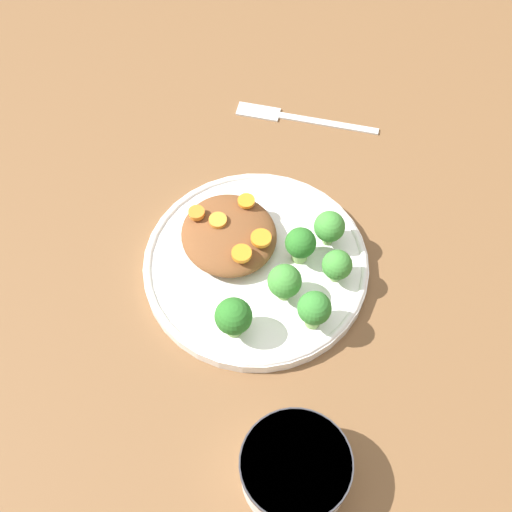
{
  "coord_description": "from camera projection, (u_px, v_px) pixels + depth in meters",
  "views": [
    {
      "loc": [
        -0.4,
        0.2,
        0.75
      ],
      "look_at": [
        0.0,
        0.0,
        0.03
      ],
      "focal_mm": 50.0,
      "sensor_mm": 36.0,
      "label": 1
    }
  ],
  "objects": [
    {
      "name": "carrot_slice_4",
      "position": [
        218.0,
        220.0,
        0.85
      ],
      "size": [
        0.02,
        0.02,
        0.01
      ],
      "primitive_type": "cylinder",
      "color": "orange",
      "rests_on": "stew_mound"
    },
    {
      "name": "broccoli_floret_5",
      "position": [
        301.0,
        244.0,
        0.84
      ],
      "size": [
        0.04,
        0.04,
        0.05
      ],
      "color": "#7FA85B",
      "rests_on": "plate"
    },
    {
      "name": "carrot_slice_1",
      "position": [
        197.0,
        213.0,
        0.86
      ],
      "size": [
        0.02,
        0.02,
        0.01
      ],
      "primitive_type": "cylinder",
      "color": "orange",
      "rests_on": "stew_mound"
    },
    {
      "name": "carrot_slice_0",
      "position": [
        240.0,
        251.0,
        0.83
      ],
      "size": [
        0.02,
        0.02,
        0.01
      ],
      "primitive_type": "cylinder",
      "color": "orange",
      "rests_on": "stew_mound"
    },
    {
      "name": "carrot_slice_2",
      "position": [
        261.0,
        238.0,
        0.84
      ],
      "size": [
        0.02,
        0.02,
        0.01
      ],
      "primitive_type": "cylinder",
      "color": "orange",
      "rests_on": "stew_mound"
    },
    {
      "name": "fork",
      "position": [
        293.0,
        117.0,
        1.0
      ],
      "size": [
        0.14,
        0.17,
        0.01
      ],
      "rotation": [
        0.0,
        0.0,
        7.16
      ],
      "color": "silver",
      "rests_on": "ground_plane"
    },
    {
      "name": "carrot_slice_3",
      "position": [
        246.0,
        201.0,
        0.87
      ],
      "size": [
        0.02,
        0.02,
        0.0
      ],
      "primitive_type": "cylinder",
      "color": "orange",
      "rests_on": "stew_mound"
    },
    {
      "name": "ground_plane",
      "position": [
        256.0,
        269.0,
        0.87
      ],
      "size": [
        4.0,
        4.0,
        0.0
      ],
      "primitive_type": "plane",
      "color": "brown"
    },
    {
      "name": "broccoli_floret_4",
      "position": [
        234.0,
        317.0,
        0.78
      ],
      "size": [
        0.04,
        0.04,
        0.06
      ],
      "color": "#759E51",
      "rests_on": "plate"
    },
    {
      "name": "plate",
      "position": [
        256.0,
        265.0,
        0.86
      ],
      "size": [
        0.27,
        0.27,
        0.02
      ],
      "color": "white",
      "rests_on": "ground_plane"
    },
    {
      "name": "broccoli_floret_0",
      "position": [
        337.0,
        265.0,
        0.83
      ],
      "size": [
        0.04,
        0.04,
        0.05
      ],
      "color": "#7FA85B",
      "rests_on": "plate"
    },
    {
      "name": "broccoli_floret_3",
      "position": [
        329.0,
        227.0,
        0.85
      ],
      "size": [
        0.04,
        0.04,
        0.05
      ],
      "color": "#7FA85B",
      "rests_on": "plate"
    },
    {
      "name": "broccoli_floret_1",
      "position": [
        285.0,
        282.0,
        0.81
      ],
      "size": [
        0.04,
        0.04,
        0.05
      ],
      "color": "#759E51",
      "rests_on": "plate"
    },
    {
      "name": "dip_bowl",
      "position": [
        295.0,
        469.0,
        0.72
      ],
      "size": [
        0.11,
        0.11,
        0.05
      ],
      "color": "silver",
      "rests_on": "ground_plane"
    },
    {
      "name": "stew_mound",
      "position": [
        229.0,
        235.0,
        0.86
      ],
      "size": [
        0.12,
        0.12,
        0.03
      ],
      "primitive_type": "ellipsoid",
      "color": "brown",
      "rests_on": "plate"
    },
    {
      "name": "broccoli_floret_2",
      "position": [
        314.0,
        309.0,
        0.79
      ],
      "size": [
        0.04,
        0.04,
        0.06
      ],
      "color": "#759E51",
      "rests_on": "plate"
    }
  ]
}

